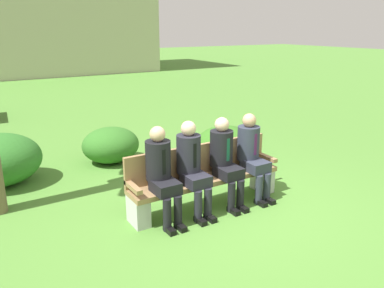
# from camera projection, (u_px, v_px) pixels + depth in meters

# --- Properties ---
(ground_plane) EXTENTS (80.00, 80.00, 0.00)m
(ground_plane) POSITION_uv_depth(u_px,v_px,m) (228.00, 208.00, 5.68)
(ground_plane) COLOR #4E8332
(park_bench) EXTENTS (2.37, 0.44, 0.90)m
(park_bench) POSITION_uv_depth(u_px,v_px,m) (204.00, 177.00, 5.68)
(park_bench) COLOR #99754C
(park_bench) RESTS_ON ground
(seated_man_leftmost) EXTENTS (0.34, 0.72, 1.31)m
(seated_man_leftmost) POSITION_uv_depth(u_px,v_px,m) (161.00, 170.00, 5.11)
(seated_man_leftmost) COLOR black
(seated_man_leftmost) RESTS_ON ground
(seated_man_centerleft) EXTENTS (0.34, 0.72, 1.32)m
(seated_man_centerleft) POSITION_uv_depth(u_px,v_px,m) (192.00, 163.00, 5.35)
(seated_man_centerleft) COLOR #23232D
(seated_man_centerleft) RESTS_ON ground
(seated_man_centerright) EXTENTS (0.34, 0.72, 1.30)m
(seated_man_centerright) POSITION_uv_depth(u_px,v_px,m) (225.00, 157.00, 5.63)
(seated_man_centerright) COLOR black
(seated_man_centerright) RESTS_ON ground
(seated_man_rightmost) EXTENTS (0.34, 0.72, 1.30)m
(seated_man_rightmost) POSITION_uv_depth(u_px,v_px,m) (252.00, 152.00, 5.88)
(seated_man_rightmost) COLOR #2D3342
(seated_man_rightmost) RESTS_ON ground
(shrub_near_bench) EXTENTS (1.10, 1.01, 0.69)m
(shrub_near_bench) POSITION_uv_depth(u_px,v_px,m) (111.00, 145.00, 7.51)
(shrub_near_bench) COLOR #326E24
(shrub_near_bench) RESTS_ON ground
(shrub_far_lawn) EXTENTS (1.19, 1.09, 0.75)m
(shrub_far_lawn) POSITION_uv_depth(u_px,v_px,m) (225.00, 145.00, 7.39)
(shrub_far_lawn) COLOR #336B1F
(shrub_far_lawn) RESTS_ON ground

